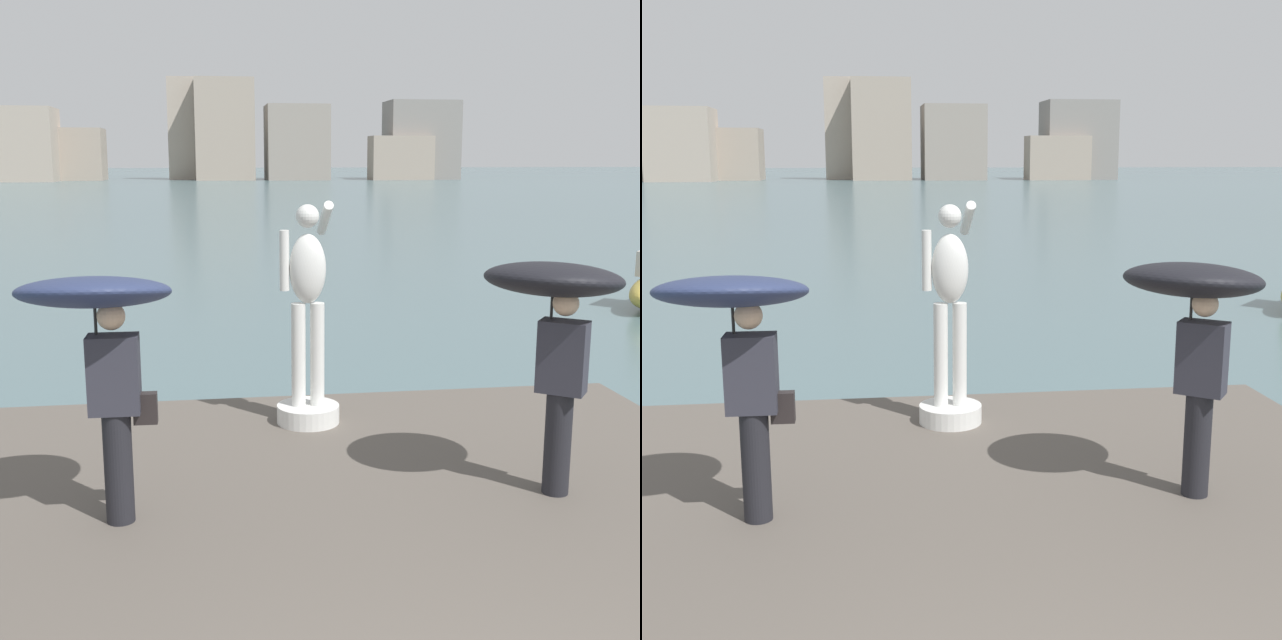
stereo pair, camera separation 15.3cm
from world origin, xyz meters
The scene contains 5 objects.
ground_plane centered at (0.00, 40.00, 0.00)m, with size 400.00×400.00×0.00m, color #4C666B.
statue_white_figure centered at (-0.10, 6.33, 1.34)m, with size 0.66×0.89×2.34m.
onlooker_left centered at (-1.94, 4.16, 1.97)m, with size 1.16×1.19×2.01m.
onlooker_right centered at (1.67, 4.25, 2.00)m, with size 1.58×1.58×2.01m.
distant_skyline centered at (2.84, 113.25, 5.02)m, with size 70.90×13.09×13.83m.
Camera 1 is at (-1.18, -2.01, 3.19)m, focal length 46.21 mm.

